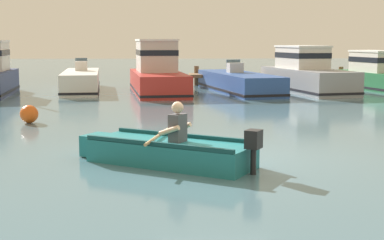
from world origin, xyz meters
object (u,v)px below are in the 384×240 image
(moored_boat_white, at_px, (81,82))
(moored_boat_grey, at_px, (306,74))
(moored_boat_green, at_px, (378,75))
(mooring_buoy, at_px, (29,114))
(moored_boat_red, at_px, (157,73))
(rowboat_with_person, at_px, (168,151))
(moored_boat_blue, at_px, (239,83))

(moored_boat_white, height_order, moored_boat_grey, moored_boat_grey)
(moored_boat_grey, bearing_deg, moored_boat_white, 175.94)
(moored_boat_green, bearing_deg, mooring_buoy, -143.84)
(moored_boat_grey, relative_size, mooring_buoy, 12.71)
(moored_boat_green, bearing_deg, moored_boat_red, -175.05)
(moored_boat_green, distance_m, mooring_buoy, 16.95)
(moored_boat_white, relative_size, moored_boat_grey, 1.00)
(moored_boat_white, xyz_separation_m, mooring_buoy, (0.10, -10.00, -0.18))
(moored_boat_white, distance_m, moored_boat_red, 3.63)
(mooring_buoy, bearing_deg, moored_boat_red, 69.53)
(rowboat_with_person, height_order, moored_boat_green, moored_boat_green)
(moored_boat_white, distance_m, moored_boat_green, 13.78)
(rowboat_with_person, bearing_deg, moored_boat_grey, 67.12)
(mooring_buoy, bearing_deg, moored_boat_grey, 42.62)
(moored_boat_grey, bearing_deg, mooring_buoy, -137.38)
(rowboat_with_person, height_order, moored_boat_blue, moored_boat_blue)
(moored_boat_blue, bearing_deg, moored_boat_white, 174.00)
(moored_boat_red, xyz_separation_m, moored_boat_grey, (6.68, 0.16, -0.08))
(rowboat_with_person, distance_m, moored_boat_blue, 14.98)
(rowboat_with_person, xyz_separation_m, moored_boat_grey, (6.19, 14.67, 0.53))
(mooring_buoy, bearing_deg, rowboat_with_person, -54.22)
(moored_boat_blue, distance_m, moored_boat_grey, 3.06)
(mooring_buoy, bearing_deg, moored_boat_green, 36.16)
(rowboat_with_person, distance_m, moored_boat_green, 18.25)
(moored_boat_green, bearing_deg, moored_boat_grey, -168.60)
(moored_boat_green, xyz_separation_m, mooring_buoy, (-13.68, -10.00, -0.43))
(moored_boat_white, height_order, moored_boat_blue, moored_boat_white)
(moored_boat_red, xyz_separation_m, mooring_buoy, (-3.40, -9.11, -0.61))
(moored_boat_white, bearing_deg, moored_boat_blue, -6.00)
(moored_boat_red, height_order, moored_boat_grey, moored_boat_red)
(rowboat_with_person, bearing_deg, mooring_buoy, 125.78)
(moored_boat_red, height_order, mooring_buoy, moored_boat_red)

